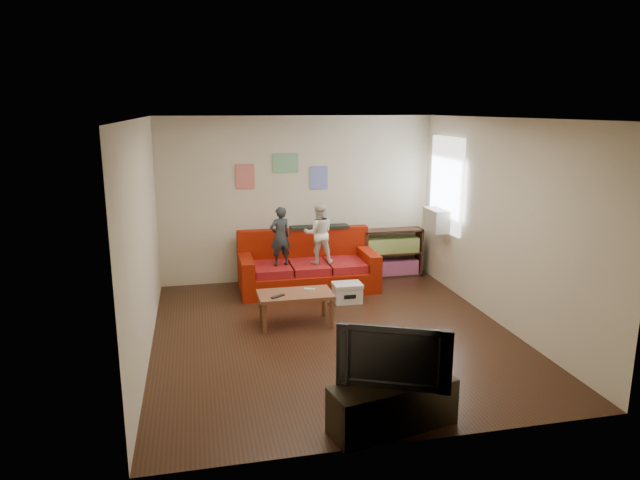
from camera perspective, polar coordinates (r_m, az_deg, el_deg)
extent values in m
cube|color=#382012|center=(7.39, 1.35, -9.38)|extent=(4.50, 5.00, 0.01)
cube|color=white|center=(6.83, 1.48, 12.13)|extent=(4.50, 5.00, 0.01)
cube|color=beige|center=(9.40, -2.24, 4.08)|extent=(4.50, 0.01, 2.70)
cube|color=beige|center=(4.68, 8.79, -5.38)|extent=(4.50, 0.01, 2.70)
cube|color=beige|center=(6.82, -17.32, 0.05)|extent=(0.01, 5.00, 2.70)
cube|color=beige|center=(7.83, 17.66, 1.65)|extent=(0.01, 5.00, 2.70)
cube|color=#941A06|center=(9.06, -1.20, -3.97)|extent=(2.15, 0.97, 0.32)
cube|color=#941A06|center=(9.31, -1.68, -0.61)|extent=(2.15, 0.19, 0.59)
cube|color=#941A06|center=(8.85, -7.43, -2.51)|extent=(0.19, 0.97, 0.27)
cube|color=#941A06|center=(9.21, 4.76, -1.82)|extent=(0.19, 0.97, 0.27)
cube|color=maroon|center=(8.84, -4.85, -2.94)|extent=(0.56, 0.73, 0.13)
cube|color=maroon|center=(8.93, -1.11, -2.73)|extent=(0.56, 0.73, 0.13)
cube|color=maroon|center=(9.06, 2.53, -2.51)|extent=(0.56, 0.73, 0.13)
cube|color=black|center=(9.29, -0.07, 1.31)|extent=(0.97, 0.24, 0.04)
imported|color=#252D31|center=(8.70, -4.00, 0.36)|extent=(0.38, 0.30, 0.91)
imported|color=white|center=(8.80, -0.14, 0.67)|extent=(0.49, 0.39, 0.95)
cube|color=brown|center=(7.55, -2.49, -5.48)|extent=(0.98, 0.54, 0.05)
cylinder|color=brown|center=(7.36, -5.57, -7.85)|extent=(0.06, 0.06, 0.39)
cylinder|color=brown|center=(7.51, 1.16, -7.37)|extent=(0.06, 0.06, 0.39)
cylinder|color=brown|center=(7.77, -5.97, -6.71)|extent=(0.06, 0.06, 0.39)
cylinder|color=brown|center=(7.91, 0.41, -6.28)|extent=(0.06, 0.06, 0.39)
cube|color=black|center=(7.39, -4.24, -5.63)|extent=(0.19, 0.16, 0.02)
cube|color=silver|center=(7.62, -1.07, -4.98)|extent=(0.15, 0.10, 0.03)
cube|color=#372216|center=(9.64, 4.41, -1.43)|extent=(0.03, 0.31, 0.82)
cube|color=#372216|center=(9.97, 9.87, -1.10)|extent=(0.03, 0.31, 0.82)
cube|color=#372216|center=(9.90, 7.12, -3.47)|extent=(1.02, 0.31, 0.03)
cube|color=#372216|center=(9.71, 7.25, 0.99)|extent=(1.02, 0.31, 0.03)
cube|color=#372216|center=(9.80, 7.18, -1.26)|extent=(0.96, 0.31, 0.03)
cube|color=#8C3F70|center=(9.86, 7.14, -2.70)|extent=(0.90, 0.26, 0.25)
cube|color=olive|center=(9.76, 7.21, -0.49)|extent=(0.90, 0.26, 0.25)
cube|color=white|center=(9.21, 12.50, 5.42)|extent=(0.04, 1.08, 1.48)
cube|color=#B7B2A3|center=(9.25, 11.66, 1.98)|extent=(0.28, 0.55, 0.35)
cube|color=#D87266|center=(9.21, -7.49, 6.31)|extent=(0.30, 0.01, 0.40)
cube|color=#72B27F|center=(9.27, -3.48, 7.68)|extent=(0.42, 0.01, 0.32)
cube|color=#727FCC|center=(9.40, -0.13, 6.25)|extent=(0.30, 0.01, 0.38)
cube|color=white|center=(8.50, 2.74, -5.44)|extent=(0.40, 0.30, 0.24)
cube|color=white|center=(8.46, 2.76, -4.51)|extent=(0.42, 0.32, 0.05)
cube|color=black|center=(8.36, 3.02, -5.70)|extent=(0.18, 0.00, 0.06)
cube|color=black|center=(5.35, 7.29, -16.12)|extent=(1.21, 0.62, 0.43)
imported|color=black|center=(5.12, 7.45, -11.19)|extent=(0.96, 0.53, 0.57)
sphere|color=silver|center=(8.43, 1.10, -6.09)|extent=(0.12, 0.12, 0.10)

